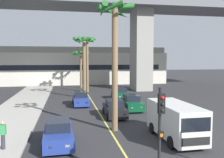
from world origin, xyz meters
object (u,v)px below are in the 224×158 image
at_px(car_queue_front, 120,94).
at_px(palm_tree_far_median, 115,36).
at_px(palm_tree_farthest_median, 87,47).
at_px(car_queue_third, 132,103).
at_px(car_queue_fifth, 58,133).
at_px(delivery_van, 175,120).
at_px(pedestrian_far_along, 3,135).
at_px(palm_tree_mid_median, 81,57).
at_px(car_queue_fourth, 115,109).
at_px(car_queue_second, 81,99).
at_px(palm_tree_near_median, 84,50).
at_px(traffic_light_median_near, 160,126).

relative_size(car_queue_front, palm_tree_far_median, 0.44).
bearing_deg(palm_tree_farthest_median, palm_tree_far_median, -89.55).
height_order(car_queue_front, palm_tree_farthest_median, palm_tree_farthest_median).
height_order(car_queue_third, car_queue_fifth, same).
height_order(delivery_van, pedestrian_far_along, delivery_van).
bearing_deg(delivery_van, car_queue_third, 91.87).
height_order(car_queue_front, car_queue_third, same).
distance_m(car_queue_third, palm_tree_far_median, 9.84).
relative_size(palm_tree_farthest_median, pedestrian_far_along, 5.43).
bearing_deg(pedestrian_far_along, palm_tree_farthest_median, 74.29).
bearing_deg(pedestrian_far_along, car_queue_front, 57.79).
bearing_deg(palm_tree_mid_median, car_queue_fourth, -85.80).
xyz_separation_m(car_queue_fifth, palm_tree_mid_median, (3.17, 29.66, 4.93)).
bearing_deg(car_queue_second, palm_tree_farthest_median, 81.28).
bearing_deg(car_queue_front, palm_tree_near_median, 161.74).
bearing_deg(car_queue_fifth, car_queue_front, 65.20).
bearing_deg(car_queue_second, palm_tree_near_median, 80.53).
bearing_deg(car_queue_fifth, palm_tree_mid_median, 83.90).
distance_m(car_queue_front, car_queue_third, 6.85).
bearing_deg(palm_tree_farthest_median, car_queue_third, -77.18).
bearing_deg(palm_tree_near_median, car_queue_second, -99.47).
xyz_separation_m(palm_tree_mid_median, palm_tree_far_median, (0.85, -27.26, 1.28)).
xyz_separation_m(palm_tree_far_median, palm_tree_farthest_median, (-0.17, 21.60, 0.20)).
height_order(palm_tree_near_median, pedestrian_far_along, palm_tree_near_median).
height_order(car_queue_front, palm_tree_near_median, palm_tree_near_median).
bearing_deg(palm_tree_near_median, palm_tree_mid_median, 88.90).
height_order(delivery_van, palm_tree_near_median, palm_tree_near_median).
xyz_separation_m(delivery_van, palm_tree_near_median, (-4.56, 18.02, 5.16)).
relative_size(car_queue_fifth, palm_tree_near_median, 0.50).
bearing_deg(car_queue_second, pedestrian_far_along, -111.17).
height_order(palm_tree_far_median, pedestrian_far_along, palm_tree_far_median).
bearing_deg(palm_tree_farthest_median, traffic_light_median_near, -89.61).
relative_size(palm_tree_far_median, palm_tree_farthest_median, 1.06).
bearing_deg(car_queue_second, car_queue_fourth, -66.15).
distance_m(car_queue_third, car_queue_fourth, 3.49).
bearing_deg(palm_tree_far_median, palm_tree_mid_median, 91.78).
bearing_deg(car_queue_second, car_queue_third, -35.04).
relative_size(palm_tree_mid_median, palm_tree_far_median, 0.72).
height_order(car_queue_front, car_queue_second, same).
relative_size(car_queue_second, palm_tree_far_median, 0.44).
xyz_separation_m(car_queue_third, palm_tree_far_median, (-3.16, -6.94, 6.21)).
distance_m(car_queue_third, pedestrian_far_along, 14.23).
relative_size(car_queue_front, delivery_van, 0.78).
xyz_separation_m(traffic_light_median_near, palm_tree_mid_median, (-0.88, 36.02, 2.93)).
xyz_separation_m(traffic_light_median_near, palm_tree_far_median, (-0.03, 8.76, 4.22)).
xyz_separation_m(car_queue_second, palm_tree_mid_median, (1.03, 16.78, 4.93)).
distance_m(car_queue_fifth, palm_tree_far_median, 7.78).
xyz_separation_m(delivery_van, traffic_light_median_near, (-3.45, -6.03, 1.43)).
height_order(car_queue_third, palm_tree_near_median, palm_tree_near_median).
xyz_separation_m(car_queue_third, palm_tree_mid_median, (-4.01, 20.32, 4.93)).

